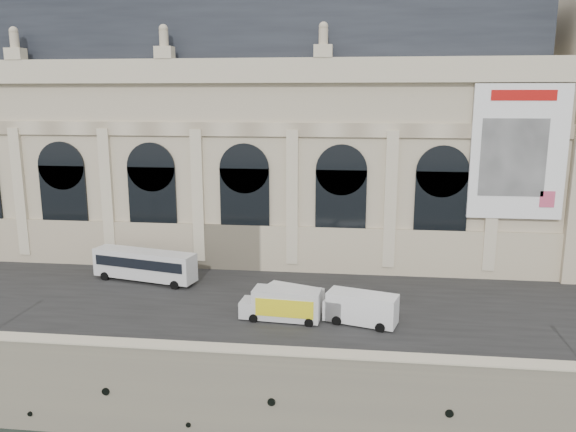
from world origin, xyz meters
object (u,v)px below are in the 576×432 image
van_b (291,299)px  van_c (358,308)px  box_truck (282,305)px  bus_left (145,264)px

van_b → van_c: 6.04m
van_b → van_c: van_c is taller
van_b → box_truck: (-0.48, -1.88, 0.19)m
bus_left → van_b: bearing=-22.3°
bus_left → van_b: size_ratio=2.03×
van_c → box_truck: bearing=-179.7°
van_c → bus_left: bearing=158.9°
van_c → box_truck: 6.23m
van_b → box_truck: box_truck is taller
bus_left → van_b: 16.74m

